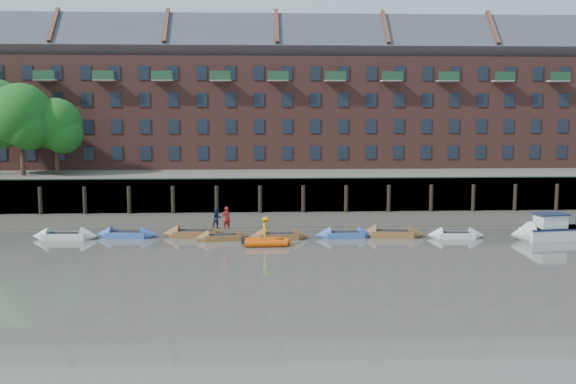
{
  "coord_description": "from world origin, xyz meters",
  "views": [
    {
      "loc": [
        -2.44,
        -39.9,
        9.57
      ],
      "look_at": [
        0.1,
        12.0,
        3.2
      ],
      "focal_mm": 42.0,
      "sensor_mm": 36.0,
      "label": 1
    }
  ],
  "objects": [
    {
      "name": "tree_cluster",
      "position": [
        -25.62,
        27.35,
        9.0
      ],
      "size": [
        11.76,
        7.74,
        9.4
      ],
      "color": "#3A281C",
      "rests_on": "bank_terrace"
    },
    {
      "name": "rib_tender",
      "position": [
        -1.57,
        6.97,
        0.24
      ],
      "size": [
        3.26,
        1.61,
        0.56
      ],
      "rotation": [
        0.0,
        0.0,
        0.03
      ],
      "color": "#E84A06",
      "rests_on": "ground"
    },
    {
      "name": "person_rower_a",
      "position": [
        -4.58,
        9.02,
        1.66
      ],
      "size": [
        0.71,
        0.57,
        1.7
      ],
      "primitive_type": "imported",
      "rotation": [
        0.0,
        0.0,
        3.43
      ],
      "color": "maroon",
      "rests_on": "rowboat_3"
    },
    {
      "name": "rowboat_6",
      "position": [
        7.88,
        9.77,
        0.25
      ],
      "size": [
        5.05,
        2.08,
        1.42
      ],
      "rotation": [
        0.0,
        0.0,
        -0.14
      ],
      "color": "brown",
      "rests_on": "ground"
    },
    {
      "name": "rowboat_5",
      "position": [
        4.24,
        9.68,
        0.23
      ],
      "size": [
        4.52,
        1.6,
        1.29
      ],
      "rotation": [
        0.0,
        0.0,
        0.07
      ],
      "color": "#3D60B2",
      "rests_on": "ground"
    },
    {
      "name": "ground",
      "position": [
        0.0,
        0.0,
        0.0
      ],
      "size": [
        220.0,
        220.0,
        0.0
      ],
      "primitive_type": "plane",
      "color": "#5C574E",
      "rests_on": "ground"
    },
    {
      "name": "rowboat_7",
      "position": [
        12.57,
        9.14,
        0.22
      ],
      "size": [
        4.32,
        1.49,
        1.23
      ],
      "rotation": [
        0.0,
        0.0,
        -0.06
      ],
      "color": "silver",
      "rests_on": "ground"
    },
    {
      "name": "rowboat_1",
      "position": [
        -12.15,
        10.5,
        0.24
      ],
      "size": [
        4.68,
        1.71,
        1.33
      ],
      "rotation": [
        0.0,
        0.0,
        -0.08
      ],
      "color": "#3D60B2",
      "rests_on": "ground"
    },
    {
      "name": "person_rib_crew",
      "position": [
        -1.72,
        6.88,
        1.31
      ],
      "size": [
        0.66,
        1.06,
        1.58
      ],
      "primitive_type": "imported",
      "rotation": [
        0.0,
        0.0,
        1.49
      ],
      "color": "orange",
      "rests_on": "rib_tender"
    },
    {
      "name": "motor_launch",
      "position": [
        18.86,
        8.31,
        0.63
      ],
      "size": [
        6.18,
        2.79,
        2.46
      ],
      "rotation": [
        0.0,
        0.0,
        3.29
      ],
      "color": "silver",
      "rests_on": "ground"
    },
    {
      "name": "person_rower_b",
      "position": [
        -5.29,
        9.4,
        1.59
      ],
      "size": [
        0.92,
        0.81,
        1.57
      ],
      "primitive_type": "imported",
      "rotation": [
        0.0,
        0.0,
        0.32
      ],
      "color": "#19233F",
      "rests_on": "rowboat_3"
    },
    {
      "name": "river_wall",
      "position": [
        -0.0,
        22.38,
        1.59
      ],
      "size": [
        110.0,
        1.23,
        3.3
      ],
      "color": "#2D2A26",
      "rests_on": "ground"
    },
    {
      "name": "apartment_terrace",
      "position": [
        -0.0,
        36.99,
        12.82
      ],
      "size": [
        80.6,
        15.56,
        20.98
      ],
      "color": "brown",
      "rests_on": "bank_terrace"
    },
    {
      "name": "rowboat_2",
      "position": [
        -6.98,
        10.48,
        0.26
      ],
      "size": [
        5.08,
        1.76,
        1.45
      ],
      "rotation": [
        0.0,
        0.0,
        -0.06
      ],
      "color": "brown",
      "rests_on": "ground"
    },
    {
      "name": "mud_band",
      "position": [
        0.0,
        14.6,
        0.0
      ],
      "size": [
        110.0,
        1.6,
        0.1
      ],
      "primitive_type": "cube",
      "color": "#4C4336",
      "rests_on": "ground"
    },
    {
      "name": "rowboat_4",
      "position": [
        -0.7,
        9.28,
        0.23
      ],
      "size": [
        4.45,
        1.36,
        1.29
      ],
      "rotation": [
        0.0,
        0.0,
        0.02
      ],
      "color": "brown",
      "rests_on": "ground"
    },
    {
      "name": "bank_terrace",
      "position": [
        0.0,
        36.0,
        1.6
      ],
      "size": [
        110.0,
        28.0,
        3.2
      ],
      "primitive_type": "cube",
      "color": "#5E594D",
      "rests_on": "ground"
    },
    {
      "name": "rowboat_0",
      "position": [
        -16.59,
        10.04,
        0.25
      ],
      "size": [
        4.91,
        1.61,
        1.41
      ],
      "rotation": [
        0.0,
        0.0,
        -0.04
      ],
      "color": "silver",
      "rests_on": "ground"
    },
    {
      "name": "foreshore",
      "position": [
        0.0,
        18.0,
        0.0
      ],
      "size": [
        110.0,
        8.0,
        0.5
      ],
      "primitive_type": "cube",
      "color": "#3D382F",
      "rests_on": "ground"
    },
    {
      "name": "rowboat_3",
      "position": [
        -4.89,
        9.11,
        0.21
      ],
      "size": [
        4.26,
        1.8,
        1.2
      ],
      "rotation": [
        0.0,
        0.0,
        0.15
      ],
      "color": "brown",
      "rests_on": "ground"
    }
  ]
}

